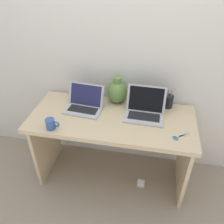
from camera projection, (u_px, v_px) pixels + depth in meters
The scene contains 10 objects.
ground_plane at pixel (112, 174), 2.34m from camera, with size 6.00×6.00×0.00m, color gray.
back_wall at pixel (120, 46), 1.92m from camera, with size 4.40×0.04×2.40m, color silver.
desk at pixel (112, 132), 2.01m from camera, with size 1.37×0.60×0.72m.
laptop_left at pixel (85, 103), 2.00m from camera, with size 0.33×0.25×0.21m.
laptop_right at pixel (145, 108), 1.92m from camera, with size 0.33×0.25×0.23m.
green_vase at pixel (117, 92), 2.05m from camera, with size 0.18×0.18×0.24m.
coffee_mug at pixel (51, 124), 1.78m from camera, with size 0.11×0.07×0.09m.
pen_cup at pixel (168, 101), 2.01m from camera, with size 0.08×0.08×0.18m.
scissors at pixel (178, 137), 1.71m from camera, with size 0.13×0.11×0.01m.
power_brick at pixel (141, 183), 2.23m from camera, with size 0.07×0.07×0.03m, color white.
Camera 1 is at (0.29, -1.52, 1.86)m, focal length 37.17 mm.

